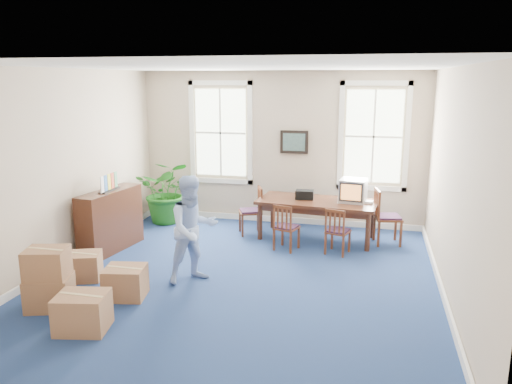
% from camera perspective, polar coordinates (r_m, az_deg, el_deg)
% --- Properties ---
extents(floor, '(6.50, 6.50, 0.00)m').
position_cam_1_polar(floor, '(7.88, -1.74, -9.82)').
color(floor, navy).
rests_on(floor, ground).
extents(ceiling, '(6.50, 6.50, 0.00)m').
position_cam_1_polar(ceiling, '(7.27, -1.91, 14.14)').
color(ceiling, white).
rests_on(ceiling, ground).
extents(wall_back, '(6.50, 0.00, 6.50)m').
position_cam_1_polar(wall_back, '(10.54, 2.80, 4.99)').
color(wall_back, '#BAA58D').
rests_on(wall_back, ground).
extents(wall_front, '(6.50, 0.00, 6.50)m').
position_cam_1_polar(wall_front, '(4.46, -12.82, -6.22)').
color(wall_front, '#BAA58D').
rests_on(wall_front, ground).
extents(wall_left, '(0.00, 6.50, 6.50)m').
position_cam_1_polar(wall_left, '(8.68, -21.34, 2.44)').
color(wall_left, '#BAA58D').
rests_on(wall_left, ground).
extents(wall_right, '(0.00, 6.50, 6.50)m').
position_cam_1_polar(wall_right, '(7.25, 21.74, 0.51)').
color(wall_right, '#BAA58D').
rests_on(wall_right, ground).
extents(baseboard_back, '(6.00, 0.04, 0.12)m').
position_cam_1_polar(baseboard_back, '(10.83, 2.68, -3.13)').
color(baseboard_back, white).
rests_on(baseboard_back, ground).
extents(baseboard_left, '(0.04, 6.50, 0.12)m').
position_cam_1_polar(baseboard_left, '(9.04, -20.39, -7.20)').
color(baseboard_left, white).
rests_on(baseboard_left, ground).
extents(baseboard_right, '(0.04, 6.50, 0.12)m').
position_cam_1_polar(baseboard_right, '(7.70, 20.56, -10.75)').
color(baseboard_right, white).
rests_on(baseboard_right, ground).
extents(window_left, '(1.40, 0.12, 2.20)m').
position_cam_1_polar(window_left, '(10.80, -4.05, 6.76)').
color(window_left, white).
rests_on(window_left, ground).
extents(window_right, '(1.40, 0.12, 2.20)m').
position_cam_1_polar(window_right, '(10.31, 13.29, 6.17)').
color(window_right, white).
rests_on(window_right, ground).
extents(wall_picture, '(0.58, 0.06, 0.48)m').
position_cam_1_polar(wall_picture, '(10.42, 4.38, 5.71)').
color(wall_picture, black).
rests_on(wall_picture, ground).
extents(conference_table, '(2.33, 1.25, 0.76)m').
position_cam_1_polar(conference_table, '(9.70, 6.96, -3.14)').
color(conference_table, '#442215').
rests_on(conference_table, ground).
extents(crt_tv, '(0.54, 0.58, 0.43)m').
position_cam_1_polar(crt_tv, '(9.56, 11.04, 0.18)').
color(crt_tv, '#B7B7BC').
rests_on(crt_tv, conference_table).
extents(game_console, '(0.15, 0.18, 0.04)m').
position_cam_1_polar(game_console, '(9.55, 12.81, -1.12)').
color(game_console, white).
rests_on(game_console, conference_table).
extents(equipment_bag, '(0.36, 0.24, 0.17)m').
position_cam_1_polar(equipment_bag, '(9.66, 5.57, -0.30)').
color(equipment_bag, black).
rests_on(equipment_bag, conference_table).
extents(chair_near_left, '(0.48, 0.48, 0.86)m').
position_cam_1_polar(chair_near_left, '(9.02, 3.52, -3.98)').
color(chair_near_left, brown).
rests_on(chair_near_left, ground).
extents(chair_near_right, '(0.47, 0.47, 0.84)m').
position_cam_1_polar(chair_near_right, '(8.92, 9.35, -4.37)').
color(chair_near_right, brown).
rests_on(chair_near_right, ground).
extents(chair_end_left, '(0.56, 0.56, 0.95)m').
position_cam_1_polar(chair_end_left, '(9.90, -0.66, -2.17)').
color(chair_end_left, brown).
rests_on(chair_end_left, ground).
extents(chair_end_right, '(0.55, 0.55, 1.04)m').
position_cam_1_polar(chair_end_right, '(9.62, 14.85, -2.75)').
color(chair_end_right, brown).
rests_on(chair_end_right, ground).
extents(man, '(1.01, 1.00, 1.64)m').
position_cam_1_polar(man, '(7.58, -7.19, -4.24)').
color(man, '#A2BEF1').
rests_on(man, ground).
extents(credenza, '(0.60, 1.45, 1.10)m').
position_cam_1_polar(credenza, '(9.32, -16.29, -3.14)').
color(credenza, '#442215').
rests_on(credenza, ground).
extents(brochure_rack, '(0.30, 0.73, 0.32)m').
position_cam_1_polar(brochure_rack, '(9.15, -16.45, 1.14)').
color(brochure_rack, '#99999E').
rests_on(brochure_rack, credenza).
extents(potted_plant, '(1.39, 1.26, 1.36)m').
position_cam_1_polar(potted_plant, '(10.82, -10.06, 0.07)').
color(potted_plant, '#195A16').
rests_on(potted_plant, ground).
extents(cardboard_boxes, '(1.91, 1.91, 0.88)m').
position_cam_1_polar(cardboard_boxes, '(7.27, -20.72, -8.92)').
color(cardboard_boxes, '#9F6D48').
rests_on(cardboard_boxes, ground).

